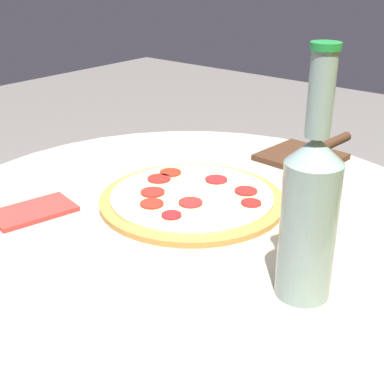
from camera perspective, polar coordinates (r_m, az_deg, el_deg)
table at (r=0.99m, az=-0.38°, el=-10.83°), size 0.90×0.90×0.73m
pizza at (r=0.94m, az=-0.01°, el=-0.67°), size 0.32×0.32×0.02m
beer_bottle at (r=0.66m, az=12.43°, el=-1.90°), size 0.07×0.07×0.31m
pizza_paddle at (r=1.17m, az=12.18°, el=3.96°), size 0.28×0.16×0.02m
napkin at (r=0.94m, az=-16.57°, el=-1.98°), size 0.15×0.11×0.01m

